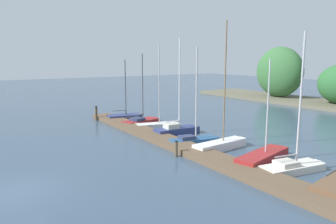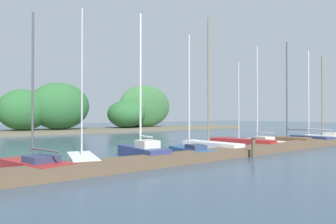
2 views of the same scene
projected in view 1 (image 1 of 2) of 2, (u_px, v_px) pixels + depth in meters
The scene contains 12 objects.
ground at pixel (17, 193), 14.03m from camera, with size 160.00×160.00×0.00m, color #384C60.
dock_pier at pixel (197, 153), 19.46m from camera, with size 30.78×1.80×0.35m.
sailboat_0 at pixel (125, 116), 30.75m from camera, with size 1.90×3.37×5.69m.
sailboat_1 at pixel (142, 121), 28.79m from camera, with size 2.18×3.94×6.22m.
sailboat_2 at pixel (158, 124), 27.33m from camera, with size 1.88×3.77×6.96m.
sailboat_3 at pixel (177, 129), 24.72m from camera, with size 1.37×3.75×7.33m.
sailboat_4 at pixel (194, 139), 22.15m from camera, with size 1.62×3.77×6.58m.
sailboat_5 at pixel (222, 144), 20.76m from camera, with size 1.25×4.32×8.12m.
sailboat_6 at pixel (264, 156), 18.29m from camera, with size 2.06×4.60×5.80m.
sailboat_7 at pixel (294, 165), 16.63m from camera, with size 1.77×3.85×7.13m.
mooring_piling_0 at pixel (96, 113), 30.29m from camera, with size 0.24×0.24×1.36m.
mooring_piling_1 at pixel (176, 149), 19.14m from camera, with size 0.22×0.22×0.98m.
Camera 1 is at (14.69, -1.78, 5.84)m, focal length 34.31 mm.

